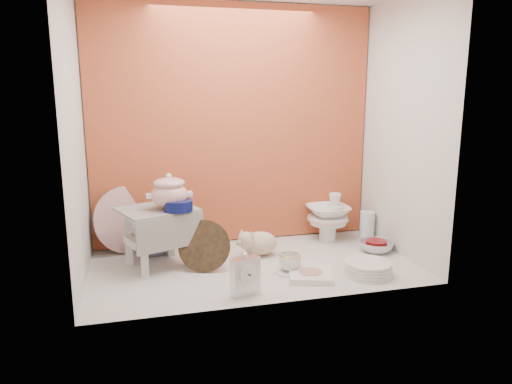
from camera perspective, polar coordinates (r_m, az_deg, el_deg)
ground at (r=2.71m, az=-0.31°, el=-8.81°), size 1.80×1.80×0.00m
niche_shell at (r=2.71m, az=-1.28°, el=11.27°), size 1.86×1.03×1.53m
step_stool at (r=2.73m, az=-11.69°, el=-5.30°), size 0.49×0.46×0.33m
soup_tureen at (r=2.63m, az=-10.37°, el=0.10°), size 0.26×0.26×0.20m
cobalt_bowl at (r=2.60m, az=-9.33°, el=-1.60°), size 0.17×0.17×0.06m
floral_platter at (r=3.00m, az=-15.29°, el=-3.21°), size 0.42×0.26×0.40m
blue_white_vase at (r=2.94m, az=-12.39°, el=-4.63°), size 0.27×0.27×0.28m
lacquer_tray at (r=2.62m, az=-6.24°, el=-6.48°), size 0.30×0.18×0.27m
mantel_clock at (r=2.31m, az=-1.30°, el=-9.87°), size 0.15×0.09×0.21m
plush_pig at (r=2.85m, az=0.47°, el=-6.13°), size 0.27×0.19×0.16m
teacup_saucer at (r=2.62m, az=4.04°, el=-9.47°), size 0.20×0.20×0.01m
gold_rim_teacup at (r=2.60m, az=4.06°, el=-8.38°), size 0.14×0.14×0.10m
lattice_dish at (r=2.56m, az=6.57°, el=-9.84°), size 0.28×0.28×0.03m
dinner_plate_stack at (r=2.64m, az=13.33°, el=-8.91°), size 0.34×0.34×0.07m
crystal_bowl at (r=3.02m, az=14.21°, el=-6.37°), size 0.21×0.21×0.06m
clear_glass_vase at (r=3.21m, az=13.19°, el=-4.00°), size 0.11×0.11×0.19m
porcelain_tower at (r=3.16m, az=8.64°, el=-2.96°), size 0.29×0.29×0.31m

